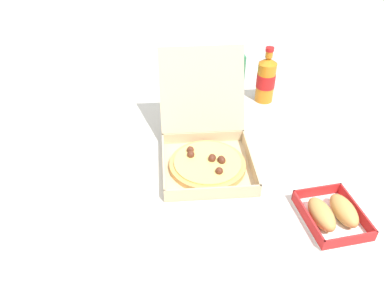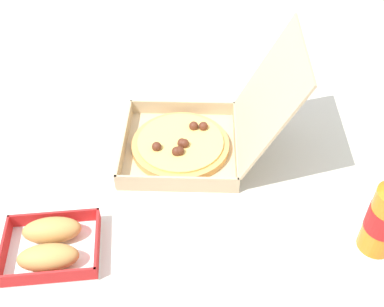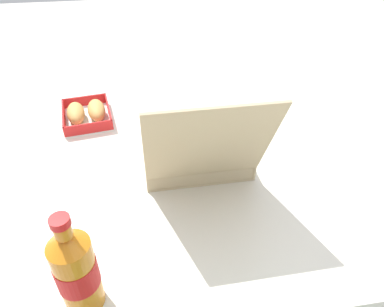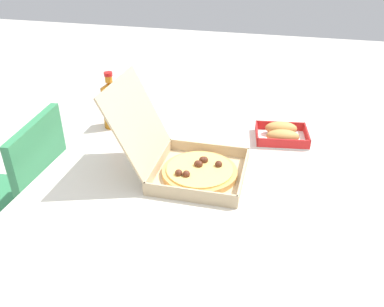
% 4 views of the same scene
% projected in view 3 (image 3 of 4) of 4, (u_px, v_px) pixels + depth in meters
% --- Properties ---
extents(ground_plane, '(10.00, 10.00, 0.00)m').
position_uv_depth(ground_plane, '(199.00, 293.00, 1.47)').
color(ground_plane, beige).
extents(dining_table, '(1.39, 1.02, 0.74)m').
position_uv_depth(dining_table, '(202.00, 171.00, 1.06)').
color(dining_table, silver).
rests_on(dining_table, ground_plane).
extents(pizza_box_open, '(0.29, 0.41, 0.30)m').
position_uv_depth(pizza_box_open, '(195.00, 149.00, 0.96)').
color(pizza_box_open, tan).
rests_on(pizza_box_open, dining_table).
extents(bread_side_box, '(0.18, 0.21, 0.06)m').
position_uv_depth(bread_side_box, '(86.00, 113.00, 1.15)').
color(bread_side_box, white).
rests_on(bread_side_box, dining_table).
extents(cola_bottle, '(0.07, 0.07, 0.22)m').
position_uv_depth(cola_bottle, '(76.00, 270.00, 0.60)').
color(cola_bottle, orange).
rests_on(cola_bottle, dining_table).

